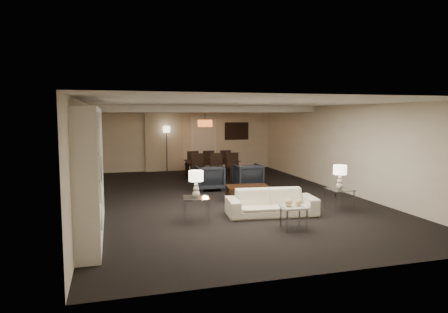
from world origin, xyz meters
TOP-DOWN VIEW (x-y plane):
  - floor at (0.00, 0.00)m, footprint 11.00×11.00m
  - ceiling at (0.00, 0.00)m, footprint 7.00×11.00m
  - wall_back at (0.00, 5.50)m, footprint 7.00×0.02m
  - wall_front at (0.00, -5.50)m, footprint 7.00×0.02m
  - wall_left at (-3.50, 0.00)m, footprint 0.02×11.00m
  - wall_right at (3.50, 0.00)m, footprint 0.02×11.00m
  - ceiling_soffit at (0.00, 3.50)m, footprint 7.00×4.00m
  - curtains at (-0.90, 5.42)m, footprint 1.50×0.12m
  - door at (0.70, 5.47)m, footprint 0.90×0.05m
  - painting at (2.10, 5.46)m, footprint 0.95×0.04m
  - media_unit at (-3.31, -2.60)m, footprint 0.38×3.40m
  - pendant_light at (0.30, 3.50)m, footprint 0.52×0.52m
  - sofa at (0.45, -2.25)m, footprint 2.05×0.98m
  - coffee_table at (0.45, -0.65)m, footprint 1.15×0.75m
  - armchair_left at (-0.15, 1.05)m, footprint 0.81×0.83m
  - armchair_right at (1.05, 1.05)m, footprint 0.79×0.81m
  - side_table_left at (-1.25, -2.25)m, footprint 0.61×0.61m
  - side_table_right at (2.15, -2.25)m, footprint 0.54×0.54m
  - table_lamp_left at (-1.25, -2.25)m, footprint 0.33×0.33m
  - table_lamp_right at (2.15, -2.25)m, footprint 0.33×0.33m
  - marble_table at (0.45, -3.35)m, footprint 0.50×0.50m
  - gold_gourd_a at (0.35, -3.35)m, footprint 0.14×0.14m
  - gold_gourd_b at (0.55, -3.35)m, footprint 0.13×0.13m
  - television at (-3.28, -1.61)m, footprint 0.99×0.13m
  - vase_blue at (-3.31, -3.95)m, footprint 0.17×0.17m
  - vase_amber at (-3.31, -3.19)m, footprint 0.16×0.16m
  - floor_speaker at (-3.20, 0.06)m, footprint 0.13×0.13m
  - dining_table at (0.45, 3.10)m, footprint 1.81×1.03m
  - chair_nl at (-0.15, 2.45)m, footprint 0.48×0.48m
  - chair_nm at (0.45, 2.45)m, footprint 0.49×0.49m
  - chair_nr at (1.05, 2.45)m, footprint 0.44×0.44m
  - chair_fl at (-0.15, 3.75)m, footprint 0.48×0.48m
  - chair_fm at (0.45, 3.75)m, footprint 0.45×0.45m
  - chair_fr at (1.05, 3.75)m, footprint 0.49×0.49m
  - floor_lamp at (-0.84, 5.20)m, footprint 0.29×0.29m

SIDE VIEW (x-z plane):
  - floor at x=0.00m, z-range 0.00..0.00m
  - coffee_table at x=0.45m, z-range 0.00..0.39m
  - marble_table at x=0.45m, z-range 0.00..0.45m
  - side_table_left at x=-1.25m, z-range 0.00..0.51m
  - side_table_right at x=2.15m, z-range 0.00..0.51m
  - sofa at x=0.45m, z-range 0.00..0.58m
  - dining_table at x=0.45m, z-range 0.00..0.63m
  - armchair_left at x=-0.15m, z-range 0.00..0.73m
  - armchair_right at x=1.05m, z-range 0.00..0.73m
  - chair_nl at x=-0.15m, z-range 0.00..0.94m
  - chair_nm at x=0.45m, z-range 0.00..0.94m
  - chair_nr at x=1.05m, z-range 0.00..0.94m
  - chair_fl at x=-0.15m, z-range 0.00..0.94m
  - chair_fm at x=0.45m, z-range 0.00..0.94m
  - chair_fr at x=1.05m, z-range 0.00..0.94m
  - floor_speaker at x=-3.20m, z-range 0.00..0.94m
  - gold_gourd_b at x=0.55m, z-range 0.45..0.58m
  - gold_gourd_a at x=0.35m, z-range 0.45..0.60m
  - table_lamp_left at x=-1.25m, z-range 0.51..1.06m
  - table_lamp_right at x=2.15m, z-range 0.51..1.06m
  - floor_lamp at x=-0.84m, z-range 0.00..1.78m
  - television at x=-3.28m, z-range 0.75..1.32m
  - door at x=0.70m, z-range 0.00..2.10m
  - vase_blue at x=-3.31m, z-range 1.06..1.24m
  - media_unit at x=-3.31m, z-range 0.00..2.35m
  - curtains at x=-0.90m, z-range 0.00..2.40m
  - wall_back at x=0.00m, z-range 0.00..2.50m
  - wall_front at x=0.00m, z-range 0.00..2.50m
  - wall_left at x=-3.50m, z-range 0.00..2.50m
  - wall_right at x=3.50m, z-range 0.00..2.50m
  - painting at x=2.10m, z-range 1.23..1.88m
  - vase_amber at x=-3.31m, z-range 1.56..1.73m
  - pendant_light at x=0.30m, z-range 1.80..2.04m
  - ceiling_soffit at x=0.00m, z-range 2.30..2.50m
  - ceiling at x=0.00m, z-range 2.49..2.51m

